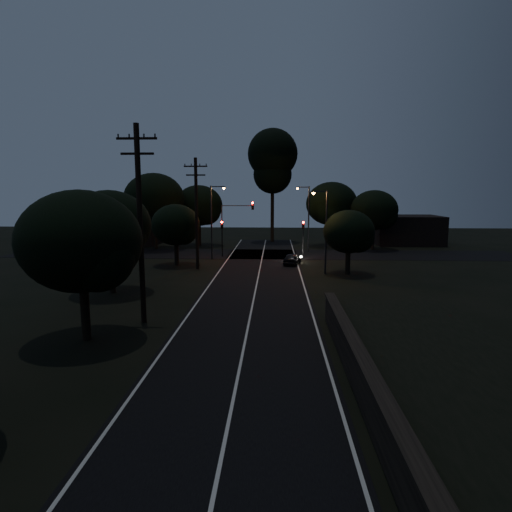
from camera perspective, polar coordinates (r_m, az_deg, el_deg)
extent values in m
cube|color=black|center=(31.18, -0.17, -5.08)|extent=(8.00, 70.00, 0.02)
cube|color=black|center=(50.81, 0.92, 0.26)|extent=(60.00, 8.00, 0.02)
cube|color=beige|center=(31.17, -0.17, -5.05)|extent=(0.12, 70.00, 0.01)
cube|color=beige|center=(31.57, -7.01, -4.94)|extent=(0.12, 70.00, 0.01)
cube|color=beige|center=(31.22, 6.75, -5.09)|extent=(0.12, 70.00, 0.01)
cube|color=black|center=(13.44, 16.92, -21.40)|extent=(0.40, 26.00, 1.50)
cube|color=black|center=(13.06, 17.08, -18.35)|extent=(0.55, 26.00, 0.10)
cube|color=black|center=(14.68, 30.73, -20.22)|extent=(6.50, 26.00, 1.20)
cylinder|color=black|center=(24.50, -15.19, 3.89)|extent=(0.30, 0.30, 11.00)
cube|color=black|center=(24.59, -15.63, 14.87)|extent=(2.20, 0.12, 0.12)
cube|color=black|center=(24.51, -15.55, 13.01)|extent=(1.80, 0.12, 0.12)
cylinder|color=black|center=(41.00, -7.93, 5.54)|extent=(0.30, 0.30, 10.50)
cube|color=black|center=(41.01, -8.06, 11.76)|extent=(2.20, 0.12, 0.12)
cube|color=black|center=(40.97, -8.04, 10.64)|extent=(1.80, 0.12, 0.12)
cylinder|color=black|center=(23.15, -21.81, -7.05)|extent=(0.44, 0.44, 2.78)
ellipsoid|color=black|center=(22.49, -22.32, 1.83)|extent=(5.89, 5.89, 5.01)
sphere|color=black|center=(21.61, -20.41, 0.11)|extent=(3.54, 3.54, 3.54)
cylinder|color=black|center=(33.09, -18.67, -2.32)|extent=(0.44, 0.44, 2.75)
ellipsoid|color=black|center=(32.62, -18.97, 3.90)|extent=(5.94, 5.94, 5.05)
sphere|color=black|center=(31.75, -17.56, 2.78)|extent=(3.56, 3.56, 3.56)
cylinder|color=black|center=(43.86, -10.56, 0.27)|extent=(0.44, 0.44, 2.27)
ellipsoid|color=black|center=(43.54, -10.67, 4.11)|extent=(4.84, 4.84, 4.12)
sphere|color=black|center=(42.92, -9.69, 3.42)|extent=(2.91, 2.91, 2.91)
cylinder|color=black|center=(59.48, -7.56, 2.87)|extent=(0.44, 0.44, 3.04)
ellipsoid|color=black|center=(59.22, -7.63, 6.69)|extent=(6.51, 6.51, 5.53)
sphere|color=black|center=(58.41, -6.63, 6.04)|extent=(3.91, 3.91, 3.91)
cylinder|color=black|center=(56.69, -13.26, 2.73)|extent=(0.44, 0.44, 3.62)
ellipsoid|color=black|center=(56.42, -13.42, 7.45)|extent=(7.62, 7.62, 6.48)
sphere|color=black|center=(55.35, -12.28, 6.68)|extent=(4.57, 4.57, 4.57)
cylinder|color=black|center=(59.03, 9.94, 2.85)|extent=(0.44, 0.44, 3.19)
ellipsoid|color=black|center=(58.76, 10.04, 6.89)|extent=(6.85, 6.85, 5.82)
sphere|color=black|center=(58.27, 11.29, 6.16)|extent=(4.11, 4.11, 4.11)
cylinder|color=black|center=(56.97, 15.31, 2.27)|extent=(0.44, 0.44, 2.80)
ellipsoid|color=black|center=(56.71, 15.45, 5.92)|extent=(5.96, 5.96, 5.07)
sphere|color=black|center=(56.40, 16.60, 5.25)|extent=(3.58, 3.58, 3.58)
cylinder|color=black|center=(39.32, 12.13, -0.83)|extent=(0.44, 0.44, 2.14)
ellipsoid|color=black|center=(38.97, 12.26, 3.19)|extent=(4.54, 4.54, 3.86)
sphere|color=black|center=(38.71, 13.51, 2.44)|extent=(2.73, 2.73, 2.73)
cylinder|color=black|center=(63.32, 2.19, 5.99)|extent=(0.50, 0.50, 9.01)
sphere|color=black|center=(63.49, 2.23, 13.47)|extent=(7.21, 7.21, 7.21)
sphere|color=black|center=(63.30, 2.22, 10.81)|extent=(5.57, 5.57, 5.57)
cube|color=black|center=(64.17, -16.98, 3.60)|extent=(10.00, 8.00, 4.40)
cube|color=black|center=(64.22, 19.40, 3.31)|extent=(9.00, 7.00, 4.00)
cylinder|color=black|center=(48.98, -4.53, 1.79)|extent=(0.12, 0.12, 3.20)
cube|color=black|center=(48.78, -4.56, 4.19)|extent=(0.28, 0.22, 0.90)
sphere|color=#FF0705|center=(48.63, -4.58, 4.53)|extent=(0.22, 0.22, 0.22)
cylinder|color=black|center=(48.70, 6.28, 1.73)|extent=(0.12, 0.12, 3.20)
cube|color=black|center=(48.50, 6.32, 4.14)|extent=(0.28, 0.22, 0.90)
sphere|color=#FF0705|center=(48.35, 6.33, 4.48)|extent=(0.22, 0.22, 0.22)
cylinder|color=black|center=(48.88, -4.55, 2.84)|extent=(0.12, 0.12, 5.00)
cube|color=black|center=(48.35, -0.44, 6.73)|extent=(0.28, 0.22, 0.90)
sphere|color=#FF0705|center=(48.21, -0.45, 7.08)|extent=(0.22, 0.22, 0.22)
cube|color=black|center=(48.47, -2.52, 6.72)|extent=(3.50, 0.08, 0.08)
cylinder|color=black|center=(46.90, -5.96, 4.42)|extent=(0.16, 0.16, 8.00)
cube|color=black|center=(46.68, -5.18, 9.20)|extent=(1.40, 0.10, 0.10)
cube|color=black|center=(46.59, -4.31, 9.15)|extent=(0.35, 0.22, 0.12)
sphere|color=orange|center=(46.59, -4.31, 9.03)|extent=(0.26, 0.26, 0.26)
cylinder|color=black|center=(52.52, 7.03, 4.85)|extent=(0.16, 0.16, 8.00)
cube|color=black|center=(52.36, 6.33, 9.12)|extent=(1.40, 0.10, 0.10)
cube|color=black|center=(52.32, 5.56, 9.07)|extent=(0.35, 0.22, 0.12)
sphere|color=orange|center=(52.32, 5.56, 8.97)|extent=(0.26, 0.26, 0.26)
cylinder|color=black|center=(38.69, 9.33, 3.10)|extent=(0.16, 0.16, 7.50)
cube|color=black|center=(38.46, 8.57, 8.53)|extent=(1.20, 0.10, 0.10)
cube|color=black|center=(38.40, 7.67, 8.48)|extent=(0.35, 0.22, 0.12)
sphere|color=orange|center=(38.40, 7.66, 8.33)|extent=(0.26, 0.26, 0.26)
imported|color=black|center=(43.70, 4.84, -0.38)|extent=(2.17, 3.64, 1.16)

